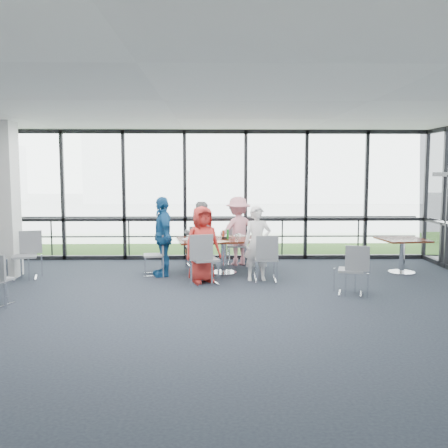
{
  "coord_description": "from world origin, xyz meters",
  "views": [
    {
      "loc": [
        0.73,
        -7.32,
        2.18
      ],
      "look_at": [
        0.93,
        2.96,
        1.1
      ],
      "focal_mm": 40.0,
      "sensor_mm": 36.0,
      "label": 1
    }
  ],
  "objects_px": {
    "chair_main_nr": "(266,259)",
    "chair_main_end": "(154,255)",
    "chair_main_fl": "(196,247)",
    "chair_spare_r": "(351,270)",
    "chair_main_fr": "(237,246)",
    "chair_spare_lb": "(24,256)",
    "diner_end": "(163,236)",
    "diner_far_right": "(238,231)",
    "chair_main_nl": "(205,260)",
    "diner_near_right": "(257,243)",
    "diner_near_left": "(202,244)",
    "main_table": "(224,244)",
    "side_table_right": "(402,244)",
    "diner_far_left": "(200,235)",
    "structural_column": "(4,200)"
  },
  "relations": [
    {
      "from": "chair_main_nr",
      "to": "chair_main_end",
      "type": "distance_m",
      "value": 2.39
    },
    {
      "from": "chair_main_fl",
      "to": "chair_spare_r",
      "type": "bearing_deg",
      "value": 121.86
    },
    {
      "from": "chair_main_fr",
      "to": "chair_spare_lb",
      "type": "relative_size",
      "value": 0.94
    },
    {
      "from": "chair_main_end",
      "to": "diner_end",
      "type": "bearing_deg",
      "value": 73.65
    },
    {
      "from": "diner_far_right",
      "to": "diner_end",
      "type": "xyz_separation_m",
      "value": [
        -1.64,
        -1.19,
        0.03
      ]
    },
    {
      "from": "chair_main_nl",
      "to": "chair_main_end",
      "type": "distance_m",
      "value": 1.39
    },
    {
      "from": "diner_near_right",
      "to": "chair_main_fl",
      "type": "xyz_separation_m",
      "value": [
        -1.3,
        1.64,
        -0.32
      ]
    },
    {
      "from": "diner_far_right",
      "to": "chair_spare_r",
      "type": "bearing_deg",
      "value": 101.92
    },
    {
      "from": "chair_main_nl",
      "to": "chair_main_fl",
      "type": "height_order",
      "value": "chair_main_nl"
    },
    {
      "from": "chair_main_nr",
      "to": "chair_spare_r",
      "type": "height_order",
      "value": "chair_main_nr"
    },
    {
      "from": "diner_near_right",
      "to": "chair_spare_r",
      "type": "xyz_separation_m",
      "value": [
        1.56,
        -1.22,
        -0.31
      ]
    },
    {
      "from": "diner_near_left",
      "to": "diner_end",
      "type": "xyz_separation_m",
      "value": [
        -0.85,
        0.63,
        0.08
      ]
    },
    {
      "from": "main_table",
      "to": "diner_near_right",
      "type": "bearing_deg",
      "value": -56.29
    },
    {
      "from": "side_table_right",
      "to": "chair_spare_r",
      "type": "distance_m",
      "value": 2.48
    },
    {
      "from": "side_table_right",
      "to": "diner_near_left",
      "type": "distance_m",
      "value": 4.36
    },
    {
      "from": "diner_near_right",
      "to": "diner_far_left",
      "type": "bearing_deg",
      "value": 126.07
    },
    {
      "from": "chair_main_end",
      "to": "chair_spare_r",
      "type": "bearing_deg",
      "value": 56.2
    },
    {
      "from": "diner_end",
      "to": "chair_main_nr",
      "type": "distance_m",
      "value": 2.23
    },
    {
      "from": "chair_main_end",
      "to": "diner_far_right",
      "type": "bearing_deg",
      "value": 113.79
    },
    {
      "from": "main_table",
      "to": "chair_spare_r",
      "type": "height_order",
      "value": "chair_spare_r"
    },
    {
      "from": "diner_far_right",
      "to": "chair_main_fr",
      "type": "relative_size",
      "value": 1.8
    },
    {
      "from": "main_table",
      "to": "chair_main_nl",
      "type": "xyz_separation_m",
      "value": [
        -0.38,
        -1.05,
        -0.14
      ]
    },
    {
      "from": "diner_end",
      "to": "chair_main_nl",
      "type": "distance_m",
      "value": 1.27
    },
    {
      "from": "diner_near_left",
      "to": "chair_main_fr",
      "type": "xyz_separation_m",
      "value": [
        0.76,
        1.89,
        -0.31
      ]
    },
    {
      "from": "side_table_right",
      "to": "chair_main_fl",
      "type": "distance_m",
      "value": 4.59
    },
    {
      "from": "diner_near_right",
      "to": "chair_spare_r",
      "type": "height_order",
      "value": "diner_near_right"
    },
    {
      "from": "chair_main_nr",
      "to": "chair_spare_lb",
      "type": "distance_m",
      "value": 4.89
    },
    {
      "from": "diner_near_right",
      "to": "chair_spare_r",
      "type": "relative_size",
      "value": 1.71
    },
    {
      "from": "chair_spare_lb",
      "to": "side_table_right",
      "type": "bearing_deg",
      "value": 166.36
    },
    {
      "from": "diner_near_right",
      "to": "chair_main_fl",
      "type": "distance_m",
      "value": 2.11
    },
    {
      "from": "side_table_right",
      "to": "chair_main_fl",
      "type": "relative_size",
      "value": 1.18
    },
    {
      "from": "diner_end",
      "to": "chair_main_nl",
      "type": "height_order",
      "value": "diner_end"
    },
    {
      "from": "chair_main_end",
      "to": "chair_spare_lb",
      "type": "bearing_deg",
      "value": -91.49
    },
    {
      "from": "diner_near_right",
      "to": "chair_main_end",
      "type": "height_order",
      "value": "diner_near_right"
    },
    {
      "from": "main_table",
      "to": "chair_spare_lb",
      "type": "xyz_separation_m",
      "value": [
        -4.06,
        -0.52,
        -0.15
      ]
    },
    {
      "from": "main_table",
      "to": "side_table_right",
      "type": "distance_m",
      "value": 3.85
    },
    {
      "from": "diner_near_left",
      "to": "chair_main_nr",
      "type": "xyz_separation_m",
      "value": [
        1.26,
        -0.01,
        -0.3
      ]
    },
    {
      "from": "main_table",
      "to": "chair_main_nr",
      "type": "height_order",
      "value": "chair_main_nr"
    },
    {
      "from": "diner_far_right",
      "to": "chair_spare_r",
      "type": "height_order",
      "value": "diner_far_right"
    },
    {
      "from": "diner_far_left",
      "to": "chair_main_nr",
      "type": "height_order",
      "value": "diner_far_left"
    },
    {
      "from": "diner_far_right",
      "to": "chair_spare_r",
      "type": "xyz_separation_m",
      "value": [
        1.87,
        -2.9,
        -0.36
      ]
    },
    {
      "from": "structural_column",
      "to": "diner_far_right",
      "type": "relative_size",
      "value": 2.0
    },
    {
      "from": "chair_main_end",
      "to": "chair_spare_r",
      "type": "height_order",
      "value": "chair_spare_r"
    },
    {
      "from": "main_table",
      "to": "chair_main_fr",
      "type": "distance_m",
      "value": 1.11
    },
    {
      "from": "chair_main_fl",
      "to": "diner_far_right",
      "type": "bearing_deg",
      "value": 168.9
    },
    {
      "from": "chair_spare_r",
      "to": "side_table_right",
      "type": "bearing_deg",
      "value": 65.57
    },
    {
      "from": "structural_column",
      "to": "chair_spare_lb",
      "type": "xyz_separation_m",
      "value": [
        0.47,
        -0.26,
        -1.13
      ]
    },
    {
      "from": "structural_column",
      "to": "side_table_right",
      "type": "bearing_deg",
      "value": 1.43
    },
    {
      "from": "main_table",
      "to": "chair_spare_r",
      "type": "relative_size",
      "value": 2.39
    },
    {
      "from": "diner_near_left",
      "to": "chair_main_end",
      "type": "distance_m",
      "value": 1.27
    }
  ]
}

